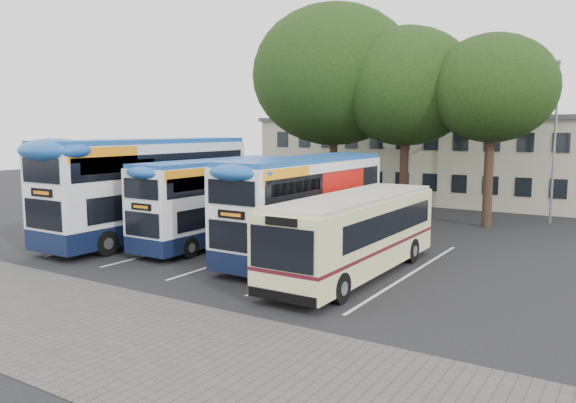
# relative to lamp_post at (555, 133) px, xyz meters

# --- Properties ---
(ground) EXTENTS (120.00, 120.00, 0.00)m
(ground) POSITION_rel_lamp_post_xyz_m (-6.00, -19.97, -5.08)
(ground) COLOR black
(ground) RESTS_ON ground
(paving_strip) EXTENTS (40.00, 6.00, 0.01)m
(paving_strip) POSITION_rel_lamp_post_xyz_m (-8.00, -24.97, -5.08)
(paving_strip) COLOR #595654
(paving_strip) RESTS_ON ground
(bay_lines) EXTENTS (14.12, 11.00, 0.01)m
(bay_lines) POSITION_rel_lamp_post_xyz_m (-9.75, -14.97, -5.08)
(bay_lines) COLOR silver
(bay_lines) RESTS_ON ground
(depot_building) EXTENTS (32.40, 8.40, 6.20)m
(depot_building) POSITION_rel_lamp_post_xyz_m (-6.00, 7.02, -1.93)
(depot_building) COLOR beige
(depot_building) RESTS_ON ground
(lamp_post) EXTENTS (0.25, 1.05, 9.06)m
(lamp_post) POSITION_rel_lamp_post_xyz_m (0.00, 0.00, 0.00)
(lamp_post) COLOR gray
(lamp_post) RESTS_ON ground
(tree_left) EXTENTS (10.24, 10.24, 13.00)m
(tree_left) POSITION_rel_lamp_post_xyz_m (-12.39, -2.83, 3.56)
(tree_left) COLOR black
(tree_left) RESTS_ON ground
(tree_mid) EXTENTS (8.06, 8.06, 11.20)m
(tree_mid) POSITION_rel_lamp_post_xyz_m (-7.68, -2.83, 2.67)
(tree_mid) COLOR black
(tree_mid) RESTS_ON ground
(tree_right) EXTENTS (6.75, 6.75, 10.34)m
(tree_right) POSITION_rel_lamp_post_xyz_m (-2.78, -3.14, 2.36)
(tree_right) COLOR black
(tree_right) RESTS_ON ground
(bus_dd_left) EXTENTS (2.82, 11.64, 4.85)m
(bus_dd_left) POSITION_rel_lamp_post_xyz_m (-15.91, -15.15, -2.41)
(bus_dd_left) COLOR #0E1836
(bus_dd_left) RESTS_ON ground
(bus_dd_mid) EXTENTS (2.28, 9.41, 3.92)m
(bus_dd_mid) POSITION_rel_lamp_post_xyz_m (-12.43, -14.30, -2.93)
(bus_dd_mid) COLOR #0E1836
(bus_dd_mid) RESTS_ON ground
(bus_dd_right) EXTENTS (2.43, 10.01, 4.17)m
(bus_dd_right) POSITION_rel_lamp_post_xyz_m (-7.57, -14.44, -2.79)
(bus_dd_right) COLOR #0E1836
(bus_dd_right) RESTS_ON ground
(bus_single) EXTENTS (2.52, 9.89, 2.95)m
(bus_single) POSITION_rel_lamp_post_xyz_m (-4.47, -16.09, -3.41)
(bus_single) COLOR #ECEA9D
(bus_single) RESTS_ON ground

